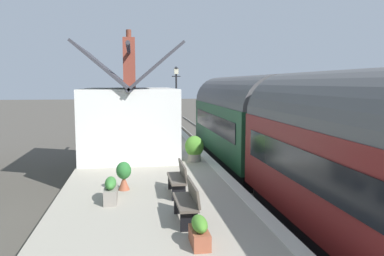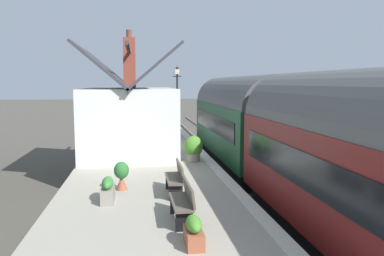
{
  "view_description": "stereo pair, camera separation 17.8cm",
  "coord_description": "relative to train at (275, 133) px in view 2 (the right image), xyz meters",
  "views": [
    {
      "loc": [
        -18.86,
        4.15,
        4.0
      ],
      "look_at": [
        -1.39,
        1.5,
        1.96
      ],
      "focal_mm": 36.5,
      "sensor_mm": 36.0,
      "label": 1
    },
    {
      "loc": [
        -18.88,
        3.98,
        4.0
      ],
      "look_at": [
        -1.39,
        1.5,
        1.96
      ],
      "focal_mm": 36.5,
      "sensor_mm": 36.0,
      "label": 2
    }
  ],
  "objects": [
    {
      "name": "ground_plane",
      "position": [
        5.63,
        0.9,
        -2.22
      ],
      "size": [
        160.0,
        160.0,
        0.0
      ],
      "primitive_type": "plane",
      "color": "#4C473F"
    },
    {
      "name": "platform",
      "position": [
        5.63,
        4.51,
        -1.74
      ],
      "size": [
        32.0,
        5.23,
        0.96
      ],
      "primitive_type": "cube",
      "color": "#A39B8C",
      "rests_on": "ground"
    },
    {
      "name": "platform_edge_coping",
      "position": [
        5.63,
        2.08,
        -1.25
      ],
      "size": [
        32.0,
        0.36,
        0.02
      ],
      "primitive_type": "cube",
      "color": "beige",
      "rests_on": "platform"
    },
    {
      "name": "rail_near",
      "position": [
        5.63,
        -0.72,
        -2.15
      ],
      "size": [
        52.0,
        0.08,
        0.14
      ],
      "primitive_type": "cube",
      "color": "gray",
      "rests_on": "ground"
    },
    {
      "name": "rail_far",
      "position": [
        5.63,
        0.72,
        -2.15
      ],
      "size": [
        52.0,
        0.08,
        0.14
      ],
      "primitive_type": "cube",
      "color": "gray",
      "rests_on": "ground"
    },
    {
      "name": "train",
      "position": [
        0.0,
        0.0,
        0.0
      ],
      "size": [
        19.4,
        2.73,
        4.32
      ],
      "color": "black",
      "rests_on": "ground"
    },
    {
      "name": "station_building",
      "position": [
        3.82,
        5.18,
        0.3
      ],
      "size": [
        6.41,
        4.02,
        5.49
      ],
      "color": "white",
      "rests_on": "platform"
    },
    {
      "name": "bench_mid_platform",
      "position": [
        14.25,
        3.9,
        -0.78
      ],
      "size": [
        1.41,
        0.48,
        0.88
      ],
      "color": "brown",
      "rests_on": "platform"
    },
    {
      "name": "bench_by_lamp",
      "position": [
        11.69,
        4.0,
        -0.78
      ],
      "size": [
        1.4,
        0.44,
        0.88
      ],
      "color": "brown",
      "rests_on": "platform"
    },
    {
      "name": "bench_platform_end",
      "position": [
        -5.0,
        3.89,
        -0.78
      ],
      "size": [
        1.4,
        0.45,
        0.88
      ],
      "color": "brown",
      "rests_on": "platform"
    },
    {
      "name": "bench_near_building",
      "position": [
        -2.87,
        3.85,
        -0.78
      ],
      "size": [
        1.4,
        0.44,
        0.88
      ],
      "color": "brown",
      "rests_on": "platform"
    },
    {
      "name": "planter_corner_building",
      "position": [
        14.53,
        6.09,
        -0.83
      ],
      "size": [
        0.51,
        0.51,
        0.79
      ],
      "color": "teal",
      "rests_on": "platform"
    },
    {
      "name": "planter_under_sign",
      "position": [
        17.52,
        3.56,
        -0.99
      ],
      "size": [
        0.88,
        0.32,
        0.56
      ],
      "color": "black",
      "rests_on": "platform"
    },
    {
      "name": "planter_bench_right",
      "position": [
        16.53,
        6.32,
        -0.83
      ],
      "size": [
        0.53,
        0.53,
        0.83
      ],
      "color": "teal",
      "rests_on": "platform"
    },
    {
      "name": "planter_bench_left",
      "position": [
        -3.23,
        5.65,
        -0.96
      ],
      "size": [
        0.93,
        0.32,
        0.63
      ],
      "color": "gray",
      "rests_on": "platform"
    },
    {
      "name": "planter_edge_far",
      "position": [
        -2.17,
        5.34,
        -0.82
      ],
      "size": [
        0.42,
        0.42,
        0.81
      ],
      "color": "#9E5138",
      "rests_on": "platform"
    },
    {
      "name": "planter_by_door",
      "position": [
        -6.29,
        3.86,
        -0.99
      ],
      "size": [
        0.73,
        0.32,
        0.57
      ],
      "color": "#9E5138",
      "rests_on": "platform"
    },
    {
      "name": "planter_edge_near",
      "position": [
        1.56,
        2.71,
        -0.73
      ],
      "size": [
        0.73,
        0.73,
        1.01
      ],
      "color": "gray",
      "rests_on": "platform"
    },
    {
      "name": "lamp_post_platform",
      "position": [
        9.57,
        2.52,
        1.51
      ],
      "size": [
        0.32,
        0.5,
        4.01
      ],
      "color": "black",
      "rests_on": "platform"
    },
    {
      "name": "station_sign_board",
      "position": [
        11.72,
        2.51,
        -0.07
      ],
      "size": [
        0.96,
        0.06,
        1.57
      ],
      "color": "black",
      "rests_on": "platform"
    }
  ]
}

